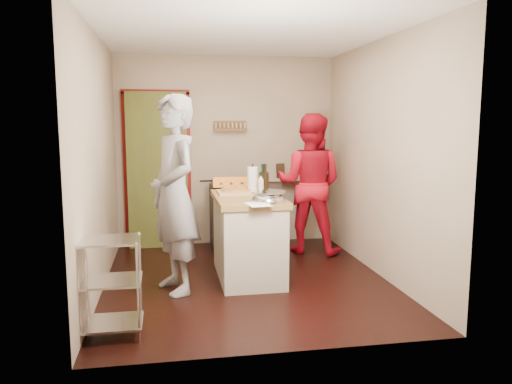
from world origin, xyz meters
TOP-DOWN VIEW (x-y plane):
  - floor at (0.00, 0.00)m, footprint 3.50×3.50m
  - back_wall at (-0.64, 1.78)m, footprint 3.00×0.44m
  - left_wall at (-1.50, 0.00)m, footprint 0.04×3.50m
  - right_wall at (1.50, 0.00)m, footprint 0.04×3.50m
  - ceiling at (0.00, 0.00)m, footprint 3.00×3.50m
  - stove at (0.05, 1.42)m, footprint 0.60×0.63m
  - wire_shelving at (-1.28, -1.20)m, footprint 0.48×0.40m
  - island at (0.04, 0.10)m, footprint 0.71×1.32m
  - person_stripe at (-0.75, -0.21)m, footprint 0.71×0.84m
  - person_red at (1.00, 1.04)m, footprint 1.10×1.01m

SIDE VIEW (x-z plane):
  - floor at x=0.00m, z-range 0.00..0.00m
  - wire_shelving at x=-1.28m, z-range 0.04..0.84m
  - stove at x=0.05m, z-range -0.05..0.95m
  - island at x=0.04m, z-range -0.13..1.09m
  - person_red at x=1.00m, z-range 0.00..1.81m
  - person_stripe at x=-0.75m, z-range 0.00..1.97m
  - back_wall at x=-0.64m, z-range -0.17..2.43m
  - left_wall at x=-1.50m, z-range 0.00..2.60m
  - right_wall at x=1.50m, z-range 0.00..2.60m
  - ceiling at x=0.00m, z-range 2.60..2.62m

